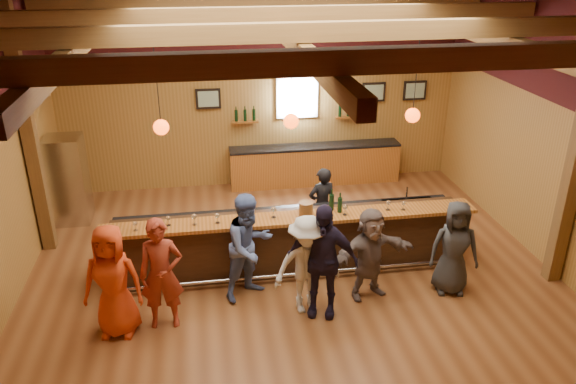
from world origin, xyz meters
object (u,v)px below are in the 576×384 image
(customer_white, at_px, (307,265))
(customer_navy, at_px, (322,261))
(customer_denim, at_px, (249,246))
(bottle_a, at_px, (340,205))
(bar_counter, at_px, (290,239))
(customer_orange, at_px, (113,281))
(customer_redvest, at_px, (162,274))
(bartender, at_px, (322,205))
(customer_dark, at_px, (454,248))
(back_bar_cabinet, at_px, (315,164))
(customer_brown, at_px, (370,254))
(stainless_fridge, at_px, (69,180))
(ice_bucket, at_px, (306,209))

(customer_white, distance_m, customer_navy, 0.25)
(customer_denim, bearing_deg, bottle_a, -13.34)
(bar_counter, xyz_separation_m, customer_orange, (-2.80, -1.46, 0.35))
(customer_redvest, xyz_separation_m, bartender, (2.85, 2.16, -0.12))
(customer_dark, distance_m, bartender, 2.64)
(bar_counter, height_order, customer_denim, customer_denim)
(customer_orange, bearing_deg, bartender, 40.79)
(customer_white, relative_size, customer_navy, 0.88)
(back_bar_cabinet, xyz_separation_m, customer_brown, (-0.10, -4.70, 0.29))
(back_bar_cabinet, bearing_deg, customer_denim, -114.23)
(stainless_fridge, relative_size, customer_navy, 0.98)
(customer_denim, relative_size, customer_brown, 1.15)
(stainless_fridge, bearing_deg, bottle_a, -29.00)
(customer_redvest, distance_m, ice_bucket, 2.57)
(ice_bucket, xyz_separation_m, bottle_a, (0.59, 0.07, 0.01))
(customer_orange, bearing_deg, back_bar_cabinet, 60.14)
(customer_white, height_order, customer_dark, customer_white)
(back_bar_cabinet, bearing_deg, customer_brown, -91.16)
(customer_white, xyz_separation_m, customer_dark, (2.43, 0.15, -0.01))
(customer_denim, bearing_deg, bartender, 14.04)
(bartender, bearing_deg, customer_white, 60.62)
(stainless_fridge, height_order, bartender, stainless_fridge)
(bartender, bearing_deg, customer_brown, 89.43)
(stainless_fridge, distance_m, customer_dark, 7.53)
(customer_dark, bearing_deg, customer_orange, -165.58)
(customer_redvest, height_order, bartender, customer_redvest)
(customer_dark, bearing_deg, customer_white, -164.70)
(customer_redvest, bearing_deg, customer_dark, 2.84)
(customer_orange, xyz_separation_m, customer_redvest, (0.67, 0.07, 0.00))
(customer_navy, height_order, customer_brown, customer_navy)
(customer_orange, bearing_deg, bar_counter, 36.03)
(customer_white, relative_size, ice_bucket, 6.34)
(customer_denim, relative_size, customer_dark, 1.11)
(customer_denim, bearing_deg, ice_bucket, -6.98)
(ice_bucket, bearing_deg, stainless_fridge, 147.08)
(customer_orange, distance_m, customer_brown, 3.90)
(customer_brown, xyz_separation_m, bartender, (-0.36, 1.91, -0.02))
(back_bar_cabinet, relative_size, ice_bucket, 15.70)
(bottle_a, bearing_deg, customer_white, -125.06)
(back_bar_cabinet, bearing_deg, bar_counter, -108.34)
(customer_dark, relative_size, bartender, 1.07)
(stainless_fridge, relative_size, customer_brown, 1.17)
(back_bar_cabinet, bearing_deg, bottle_a, -95.77)
(customer_dark, bearing_deg, bar_counter, 165.40)
(customer_denim, distance_m, ice_bucket, 1.15)
(back_bar_cabinet, relative_size, stainless_fridge, 2.22)
(stainless_fridge, bearing_deg, customer_brown, -34.55)
(customer_orange, relative_size, ice_bucket, 6.81)
(customer_white, height_order, bottle_a, customer_white)
(back_bar_cabinet, bearing_deg, customer_orange, -128.36)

